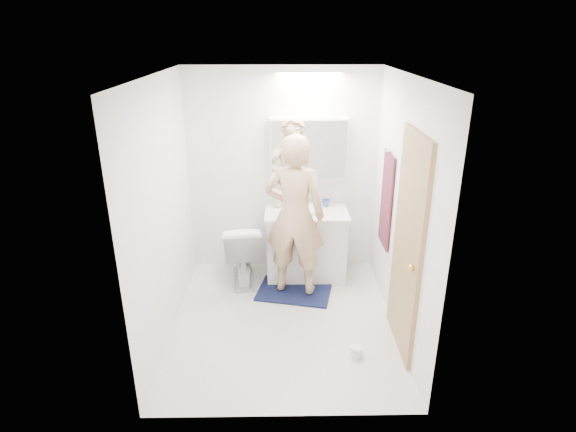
{
  "coord_description": "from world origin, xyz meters",
  "views": [
    {
      "loc": [
        -0.02,
        -3.99,
        2.75
      ],
      "look_at": [
        0.05,
        0.25,
        1.05
      ],
      "focal_mm": 29.06,
      "sensor_mm": 36.0,
      "label": 1
    }
  ],
  "objects_px": {
    "person": "(295,216)",
    "toilet": "(242,251)",
    "soap_bottle_a": "(278,197)",
    "toothbrush_cup": "(326,203)",
    "toilet_paper_roll": "(356,351)",
    "vanity_cabinet": "(306,245)",
    "soap_bottle_b": "(291,199)",
    "medicine_cabinet": "(309,149)"
  },
  "relations": [
    {
      "from": "person",
      "to": "soap_bottle_b",
      "type": "distance_m",
      "value": 0.58
    },
    {
      "from": "soap_bottle_b",
      "to": "person",
      "type": "bearing_deg",
      "value": -87.74
    },
    {
      "from": "soap_bottle_b",
      "to": "toilet_paper_roll",
      "type": "distance_m",
      "value": 1.98
    },
    {
      "from": "vanity_cabinet",
      "to": "medicine_cabinet",
      "type": "xyz_separation_m",
      "value": [
        0.03,
        0.21,
        1.11
      ]
    },
    {
      "from": "soap_bottle_a",
      "to": "toothbrush_cup",
      "type": "relative_size",
      "value": 2.64
    },
    {
      "from": "soap_bottle_b",
      "to": "toothbrush_cup",
      "type": "relative_size",
      "value": 2.0
    },
    {
      "from": "soap_bottle_b",
      "to": "medicine_cabinet",
      "type": "bearing_deg",
      "value": 8.64
    },
    {
      "from": "medicine_cabinet",
      "to": "person",
      "type": "xyz_separation_m",
      "value": [
        -0.17,
        -0.61,
        -0.57
      ]
    },
    {
      "from": "person",
      "to": "toilet_paper_roll",
      "type": "relative_size",
      "value": 15.98
    },
    {
      "from": "toothbrush_cup",
      "to": "vanity_cabinet",
      "type": "bearing_deg",
      "value": -145.58
    },
    {
      "from": "soap_bottle_a",
      "to": "toothbrush_cup",
      "type": "xyz_separation_m",
      "value": [
        0.56,
        0.01,
        -0.08
      ]
    },
    {
      "from": "toilet",
      "to": "soap_bottle_a",
      "type": "distance_m",
      "value": 0.75
    },
    {
      "from": "toilet",
      "to": "toothbrush_cup",
      "type": "xyz_separation_m",
      "value": [
        0.98,
        0.28,
        0.49
      ]
    },
    {
      "from": "toilet",
      "to": "toilet_paper_roll",
      "type": "relative_size",
      "value": 6.79
    },
    {
      "from": "person",
      "to": "soap_bottle_b",
      "type": "relative_size",
      "value": 9.67
    },
    {
      "from": "soap_bottle_a",
      "to": "toilet",
      "type": "bearing_deg",
      "value": -147.6
    },
    {
      "from": "vanity_cabinet",
      "to": "soap_bottle_a",
      "type": "distance_m",
      "value": 0.66
    },
    {
      "from": "toothbrush_cup",
      "to": "toilet",
      "type": "bearing_deg",
      "value": -164.34
    },
    {
      "from": "toilet_paper_roll",
      "to": "toilet",
      "type": "bearing_deg",
      "value": 128.85
    },
    {
      "from": "toilet_paper_roll",
      "to": "toothbrush_cup",
      "type": "bearing_deg",
      "value": 95.07
    },
    {
      "from": "medicine_cabinet",
      "to": "toothbrush_cup",
      "type": "height_order",
      "value": "medicine_cabinet"
    },
    {
      "from": "vanity_cabinet",
      "to": "soap_bottle_a",
      "type": "relative_size",
      "value": 3.75
    },
    {
      "from": "vanity_cabinet",
      "to": "toilet_paper_roll",
      "type": "xyz_separation_m",
      "value": [
        0.38,
        -1.52,
        -0.34
      ]
    },
    {
      "from": "person",
      "to": "soap_bottle_b",
      "type": "xyz_separation_m",
      "value": [
        -0.02,
        0.58,
        -0.02
      ]
    },
    {
      "from": "medicine_cabinet",
      "to": "person",
      "type": "relative_size",
      "value": 0.5
    },
    {
      "from": "soap_bottle_b",
      "to": "toilet_paper_roll",
      "type": "height_order",
      "value": "soap_bottle_b"
    },
    {
      "from": "toilet",
      "to": "toilet_paper_roll",
      "type": "xyz_separation_m",
      "value": [
        1.13,
        -1.4,
        -0.32
      ]
    },
    {
      "from": "toilet_paper_roll",
      "to": "soap_bottle_a",
      "type": "bearing_deg",
      "value": 113.12
    },
    {
      "from": "soap_bottle_a",
      "to": "toothbrush_cup",
      "type": "height_order",
      "value": "soap_bottle_a"
    },
    {
      "from": "toilet",
      "to": "person",
      "type": "xyz_separation_m",
      "value": [
        0.6,
        -0.29,
        0.55
      ]
    },
    {
      "from": "toilet",
      "to": "soap_bottle_b",
      "type": "height_order",
      "value": "soap_bottle_b"
    },
    {
      "from": "vanity_cabinet",
      "to": "person",
      "type": "xyz_separation_m",
      "value": [
        -0.15,
        -0.4,
        0.54
      ]
    },
    {
      "from": "vanity_cabinet",
      "to": "soap_bottle_b",
      "type": "xyz_separation_m",
      "value": [
        -0.17,
        0.18,
        0.52
      ]
    },
    {
      "from": "medicine_cabinet",
      "to": "soap_bottle_a",
      "type": "distance_m",
      "value": 0.67
    },
    {
      "from": "vanity_cabinet",
      "to": "toilet",
      "type": "xyz_separation_m",
      "value": [
        -0.75,
        -0.11,
        -0.02
      ]
    },
    {
      "from": "person",
      "to": "soap_bottle_a",
      "type": "height_order",
      "value": "person"
    },
    {
      "from": "soap_bottle_b",
      "to": "toilet",
      "type": "bearing_deg",
      "value": -152.9
    },
    {
      "from": "soap_bottle_a",
      "to": "toilet_paper_roll",
      "type": "height_order",
      "value": "soap_bottle_a"
    },
    {
      "from": "medicine_cabinet",
      "to": "soap_bottle_b",
      "type": "height_order",
      "value": "medicine_cabinet"
    },
    {
      "from": "medicine_cabinet",
      "to": "toilet_paper_roll",
      "type": "distance_m",
      "value": 2.28
    },
    {
      "from": "soap_bottle_a",
      "to": "soap_bottle_b",
      "type": "relative_size",
      "value": 1.32
    },
    {
      "from": "person",
      "to": "toilet",
      "type": "bearing_deg",
      "value": -13.26
    }
  ]
}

